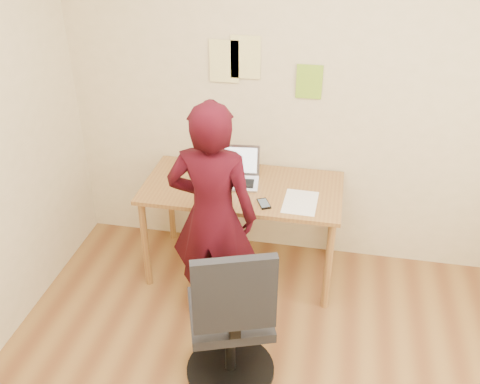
% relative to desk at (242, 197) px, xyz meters
% --- Properties ---
extents(room, '(3.58, 3.58, 2.78)m').
position_rel_desk_xyz_m(room, '(0.38, -1.38, 0.70)').
color(room, brown).
rests_on(room, ground).
extents(desk, '(1.40, 0.70, 0.74)m').
position_rel_desk_xyz_m(desk, '(0.00, 0.00, 0.00)').
color(desk, olive).
rests_on(desk, ground).
extents(laptop, '(0.35, 0.31, 0.23)m').
position_rel_desk_xyz_m(laptop, '(-0.06, 0.07, 0.14)').
color(laptop, '#AEAFB6').
rests_on(laptop, desk).
extents(paper_sheet, '(0.23, 0.32, 0.00)m').
position_rel_desk_xyz_m(paper_sheet, '(0.42, -0.14, 0.09)').
color(paper_sheet, white).
rests_on(paper_sheet, desk).
extents(phone, '(0.12, 0.15, 0.01)m').
position_rel_desk_xyz_m(phone, '(0.19, -0.21, 0.09)').
color(phone, black).
rests_on(phone, desk).
extents(wall_note_left, '(0.21, 0.00, 0.30)m').
position_rel_desk_xyz_m(wall_note_left, '(-0.20, 0.36, 0.86)').
color(wall_note_left, '#F6EB93').
rests_on(wall_note_left, room).
extents(wall_note_mid, '(0.21, 0.00, 0.30)m').
position_rel_desk_xyz_m(wall_note_mid, '(-0.05, 0.36, 0.90)').
color(wall_note_mid, '#F6EB93').
rests_on(wall_note_mid, room).
extents(wall_note_right, '(0.18, 0.00, 0.24)m').
position_rel_desk_xyz_m(wall_note_right, '(0.40, 0.36, 0.76)').
color(wall_note_right, '#86BB2A').
rests_on(wall_note_right, room).
extents(office_chair, '(0.58, 0.59, 1.03)m').
position_rel_desk_xyz_m(office_chair, '(0.14, -1.06, -0.21)').
color(office_chair, black).
rests_on(office_chair, ground).
extents(person, '(0.57, 0.37, 1.56)m').
position_rel_desk_xyz_m(person, '(-0.10, -0.48, 0.13)').
color(person, black).
rests_on(person, ground).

